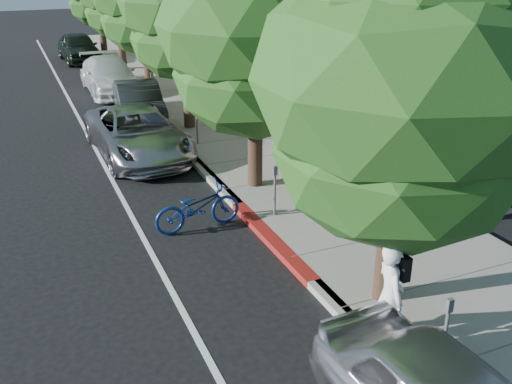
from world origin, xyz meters
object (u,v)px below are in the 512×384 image
pedestrian (240,92)px  cyclist (390,296)px  silver_suv (138,133)px  dark_sedan (139,103)px  street_tree_2 (184,2)px  white_pickup (109,75)px  bicycle (198,207)px  street_tree_1 (255,28)px  street_tree_0 (405,83)px  dark_suv_far (79,47)px

pedestrian → cyclist: bearing=75.6°
silver_suv → dark_sedan: bearing=74.2°
street_tree_2 → white_pickup: street_tree_2 is taller
street_tree_2 → pedestrian: street_tree_2 is taller
bicycle → white_pickup: 14.99m
street_tree_1 → dark_sedan: size_ratio=1.59×
bicycle → silver_suv: 5.67m
street_tree_0 → dark_suv_far: bearing=93.6°
silver_suv → pedestrian: 5.57m
cyclist → silver_suv: size_ratio=0.34×
street_tree_2 → silver_suv: street_tree_2 is taller
cyclist → dark_sedan: 14.90m
street_tree_1 → silver_suv: 5.83m
pedestrian → street_tree_2: bearing=20.2°
dark_sedan → pedestrian: size_ratio=2.71×
bicycle → pedestrian: size_ratio=1.26×
street_tree_2 → bicycle: street_tree_2 is taller
pedestrian → silver_suv: bearing=30.3°
street_tree_0 → white_pickup: size_ratio=1.31×
cyclist → dark_suv_far: 28.97m
bicycle → silver_suv: bearing=-2.9°
street_tree_2 → dark_suv_far: street_tree_2 is taller
dark_sedan → dark_suv_far: (-0.37, 14.06, 0.08)m
dark_sedan → white_pickup: (-0.14, 5.43, 0.03)m
dark_sedan → dark_suv_far: dark_suv_far is taller
cyclist → pedestrian: 14.31m
dark_sedan → white_pickup: white_pickup is taller
silver_suv → dark_sedan: size_ratio=1.20×
white_pickup → dark_sedan: bearing=-88.8°
street_tree_0 → street_tree_1: street_tree_1 is taller
street_tree_1 → dark_suv_far: size_ratio=1.48×
street_tree_0 → bicycle: bearing=116.7°
white_pickup → street_tree_2: bearing=-78.4°
street_tree_0 → silver_suv: size_ratio=1.29×
cyclist → dark_suv_far: (-1.12, 28.95, -0.11)m
street_tree_1 → white_pickup: street_tree_1 is taller
cyclist → street_tree_0: bearing=-20.5°
street_tree_2 → dark_suv_far: size_ratio=1.50×
street_tree_0 → bicycle: 6.04m
bicycle → street_tree_2: bearing=-20.0°
street_tree_2 → dark_sedan: 4.40m
street_tree_0 → silver_suv: bearing=103.0°
dark_suv_far → pedestrian: size_ratio=2.91×
dark_sedan → cyclist: bearing=-81.6°
bicycle → silver_suv: size_ratio=0.39×
pedestrian → dark_suv_far: bearing=-76.6°
dark_sedan → pedestrian: 3.90m
silver_suv → street_tree_2: bearing=38.3°
street_tree_0 → white_pickup: (-1.54, 19.32, -3.37)m
street_tree_1 → bicycle: 4.65m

